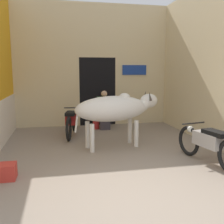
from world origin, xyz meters
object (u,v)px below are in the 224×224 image
object	(u,v)px
motorcycle_far	(72,121)
crate	(3,172)
shopkeeper_seated	(104,109)
motorcycle_near	(208,143)
plastic_stool	(96,121)
cow	(116,109)

from	to	relation	value
motorcycle_far	crate	xyz separation A→B (m)	(-1.36, -2.93, -0.30)
motorcycle_far	crate	world-z (taller)	motorcycle_far
shopkeeper_seated	motorcycle_near	bearing A→B (deg)	-67.54
plastic_stool	crate	bearing A→B (deg)	-120.61
shopkeeper_seated	motorcycle_far	bearing A→B (deg)	-148.26
motorcycle_far	plastic_stool	world-z (taller)	motorcycle_far
cow	motorcycle_far	size ratio (longest dim) A/B	1.26
shopkeeper_seated	crate	distance (m)	4.40
cow	plastic_stool	xyz separation A→B (m)	(-0.18, 2.14, -0.72)
motorcycle_far	cow	bearing A→B (deg)	-53.60
motorcycle_near	shopkeeper_seated	bearing A→B (deg)	112.46
motorcycle_near	shopkeeper_seated	world-z (taller)	shopkeeper_seated
cow	motorcycle_near	world-z (taller)	cow
motorcycle_near	crate	distance (m)	3.97
motorcycle_far	shopkeeper_seated	xyz separation A→B (m)	(1.09, 0.68, 0.22)
motorcycle_far	shopkeeper_seated	world-z (taller)	shopkeeper_seated
plastic_stool	shopkeeper_seated	bearing A→B (deg)	-19.14
plastic_stool	cow	bearing A→B (deg)	-85.07
motorcycle_far	crate	bearing A→B (deg)	-114.90
motorcycle_near	crate	xyz separation A→B (m)	(-3.96, 0.02, -0.30)
cow	shopkeeper_seated	world-z (taller)	cow
cow	motorcycle_near	size ratio (longest dim) A/B	1.21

